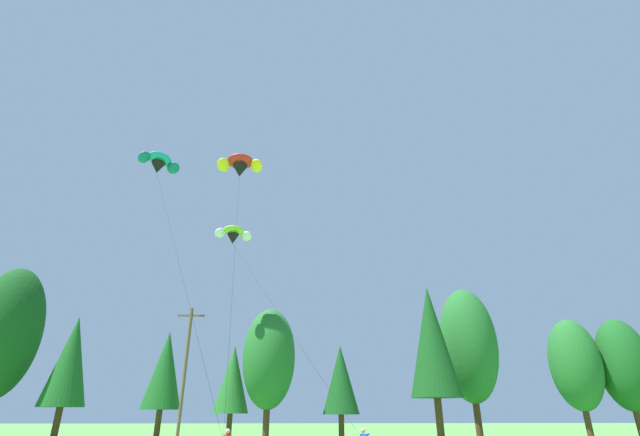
{
  "coord_description": "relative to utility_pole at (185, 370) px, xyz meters",
  "views": [
    {
      "loc": [
        1.91,
        2.56,
        2.34
      ],
      "look_at": [
        2.9,
        24.85,
        12.12
      ],
      "focal_mm": 24.97,
      "sensor_mm": 36.0,
      "label": 1
    }
  ],
  "objects": [
    {
      "name": "utility_pole",
      "position": [
        0.0,
        0.0,
        0.0
      ],
      "size": [
        2.2,
        0.26,
        10.31
      ],
      "color": "brown",
      "rests_on": "ground_plane"
    },
    {
      "name": "treeline_tree_d",
      "position": [
        -4.46,
        10.27,
        0.89
      ],
      "size": [
        3.82,
        3.82,
        10.07
      ],
      "color": "#472D19",
      "rests_on": "ground_plane"
    },
    {
      "name": "treeline_tree_k",
      "position": [
        41.13,
        7.31,
        1.32
      ],
      "size": [
        4.8,
        4.8,
        11.13
      ],
      "color": "#472D19",
      "rests_on": "ground_plane"
    },
    {
      "name": "treeline_tree_j",
      "position": [
        36.64,
        8.03,
        1.36
      ],
      "size": [
        4.82,
        4.82,
        11.2
      ],
      "color": "#472D19",
      "rests_on": "ground_plane"
    },
    {
      "name": "parafoil_kite_far_red_yellow",
      "position": [
        3.97,
        -6.1,
        15.14
      ],
      "size": [
        3.99,
        9.91,
        20.36
      ],
      "color": "red"
    },
    {
      "name": "treeline_tree_e",
      "position": [
        2.35,
        10.29,
        0.03
      ],
      "size": [
        3.52,
        3.52,
        8.71
      ],
      "color": "#472D19",
      "rests_on": "ground_plane"
    },
    {
      "name": "treeline_tree_g",
      "position": [
        13.01,
        7.72,
        -0.14
      ],
      "size": [
        3.45,
        3.45,
        8.43
      ],
      "color": "#472D19",
      "rests_on": "ground_plane"
    },
    {
      "name": "treeline_tree_h",
      "position": [
        21.47,
        5.1,
        3.17
      ],
      "size": [
        4.62,
        4.62,
        13.72
      ],
      "color": "#472D19",
      "rests_on": "ground_plane"
    },
    {
      "name": "treeline_tree_c",
      "position": [
        -12.13,
        6.42,
        1.32
      ],
      "size": [
        3.97,
        3.97,
        10.76
      ],
      "color": "#472D19",
      "rests_on": "ground_plane"
    },
    {
      "name": "treeline_tree_i",
      "position": [
        26.32,
        8.85,
        3.33
      ],
      "size": [
        5.7,
        5.7,
        14.45
      ],
      "color": "#472D19",
      "rests_on": "ground_plane"
    },
    {
      "name": "treeline_tree_b",
      "position": [
        -18.04,
        5.55,
        3.79
      ],
      "size": [
        5.9,
        5.9,
        15.2
      ],
      "color": "#472D19",
      "rests_on": "ground_plane"
    },
    {
      "name": "parafoil_kite_high_teal",
      "position": [
        -4.0,
        -2.03,
        17.6
      ],
      "size": [
        11.53,
        14.91,
        22.88
      ],
      "color": "teal"
    },
    {
      "name": "treeline_tree_f",
      "position": [
        6.09,
        7.27,
        1.74
      ],
      "size": [
        4.99,
        4.99,
        11.83
      ],
      "color": "#472D19",
      "rests_on": "ground_plane"
    },
    {
      "name": "parafoil_kite_mid_lime_white",
      "position": [
        2.25,
        3.92,
        13.09
      ],
      "size": [
        11.3,
        19.47,
        17.89
      ],
      "color": "#93D633"
    }
  ]
}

